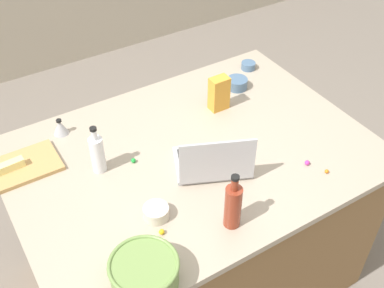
{
  "coord_description": "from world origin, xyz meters",
  "views": [
    {
      "loc": [
        -0.8,
        -1.3,
        2.28
      ],
      "look_at": [
        0.0,
        0.0,
        0.95
      ],
      "focal_mm": 44.45,
      "sensor_mm": 36.0,
      "label": 1
    }
  ],
  "objects_px": {
    "ramekin_small": "(237,83)",
    "ramekin_medium": "(156,212)",
    "bottle_vinegar": "(97,153)",
    "ramekin_wide": "(248,66)",
    "laptop": "(213,162)",
    "mixing_bowl_large": "(144,272)",
    "bottle_soy": "(233,206)",
    "candy_bag": "(219,93)",
    "butter_stick_left": "(11,166)",
    "cutting_board": "(21,167)",
    "kitchen_timer": "(60,127)"
  },
  "relations": [
    {
      "from": "laptop",
      "to": "ramekin_wide",
      "type": "xyz_separation_m",
      "value": [
        0.59,
        0.56,
        -0.03
      ]
    },
    {
      "from": "mixing_bowl_large",
      "to": "ramekin_medium",
      "type": "height_order",
      "value": "mixing_bowl_large"
    },
    {
      "from": "ramekin_medium",
      "to": "kitchen_timer",
      "type": "xyz_separation_m",
      "value": [
        -0.13,
        0.66,
        0.01
      ]
    },
    {
      "from": "ramekin_medium",
      "to": "laptop",
      "type": "bearing_deg",
      "value": 16.88
    },
    {
      "from": "bottle_vinegar",
      "to": "candy_bag",
      "type": "bearing_deg",
      "value": 8.27
    },
    {
      "from": "laptop",
      "to": "mixing_bowl_large",
      "type": "distance_m",
      "value": 0.58
    },
    {
      "from": "butter_stick_left",
      "to": "candy_bag",
      "type": "xyz_separation_m",
      "value": [
        0.97,
        -0.08,
        0.05
      ]
    },
    {
      "from": "butter_stick_left",
      "to": "ramekin_medium",
      "type": "height_order",
      "value": "butter_stick_left"
    },
    {
      "from": "cutting_board",
      "to": "kitchen_timer",
      "type": "relative_size",
      "value": 4.05
    },
    {
      "from": "butter_stick_left",
      "to": "ramekin_wide",
      "type": "distance_m",
      "value": 1.31
    },
    {
      "from": "bottle_vinegar",
      "to": "candy_bag",
      "type": "height_order",
      "value": "bottle_vinegar"
    },
    {
      "from": "ramekin_medium",
      "to": "kitchen_timer",
      "type": "distance_m",
      "value": 0.67
    },
    {
      "from": "ramekin_wide",
      "to": "kitchen_timer",
      "type": "height_order",
      "value": "kitchen_timer"
    },
    {
      "from": "ramekin_wide",
      "to": "laptop",
      "type": "bearing_deg",
      "value": -136.89
    },
    {
      "from": "kitchen_timer",
      "to": "ramekin_medium",
      "type": "bearing_deg",
      "value": -78.46
    },
    {
      "from": "mixing_bowl_large",
      "to": "ramekin_wide",
      "type": "relative_size",
      "value": 3.09
    },
    {
      "from": "kitchen_timer",
      "to": "candy_bag",
      "type": "height_order",
      "value": "candy_bag"
    },
    {
      "from": "candy_bag",
      "to": "mixing_bowl_large",
      "type": "bearing_deg",
      "value": -137.98
    },
    {
      "from": "mixing_bowl_large",
      "to": "bottle_vinegar",
      "type": "relative_size",
      "value": 1.05
    },
    {
      "from": "cutting_board",
      "to": "candy_bag",
      "type": "bearing_deg",
      "value": -4.85
    },
    {
      "from": "cutting_board",
      "to": "ramekin_medium",
      "type": "bearing_deg",
      "value": -55.7
    },
    {
      "from": "ramekin_wide",
      "to": "kitchen_timer",
      "type": "xyz_separation_m",
      "value": [
        -1.05,
        0.01,
        0.02
      ]
    },
    {
      "from": "bottle_vinegar",
      "to": "ramekin_small",
      "type": "relative_size",
      "value": 2.13
    },
    {
      "from": "bottle_vinegar",
      "to": "bottle_soy",
      "type": "distance_m",
      "value": 0.6
    },
    {
      "from": "bottle_soy",
      "to": "ramekin_small",
      "type": "height_order",
      "value": "bottle_soy"
    },
    {
      "from": "butter_stick_left",
      "to": "cutting_board",
      "type": "bearing_deg",
      "value": 0.0
    },
    {
      "from": "ramekin_wide",
      "to": "ramekin_small",
      "type": "bearing_deg",
      "value": -143.62
    },
    {
      "from": "bottle_soy",
      "to": "kitchen_timer",
      "type": "relative_size",
      "value": 3.2
    },
    {
      "from": "bottle_vinegar",
      "to": "mixing_bowl_large",
      "type": "bearing_deg",
      "value": -98.39
    },
    {
      "from": "laptop",
      "to": "ramekin_small",
      "type": "relative_size",
      "value": 3.55
    },
    {
      "from": "bottle_soy",
      "to": "ramekin_wide",
      "type": "xyz_separation_m",
      "value": [
        0.69,
        0.83,
        -0.08
      ]
    },
    {
      "from": "laptop",
      "to": "ramekin_wide",
      "type": "relative_size",
      "value": 4.9
    },
    {
      "from": "mixing_bowl_large",
      "to": "bottle_vinegar",
      "type": "height_order",
      "value": "bottle_vinegar"
    },
    {
      "from": "butter_stick_left",
      "to": "ramekin_small",
      "type": "xyz_separation_m",
      "value": [
        1.15,
        0.01,
        -0.01
      ]
    },
    {
      "from": "bottle_soy",
      "to": "ramekin_medium",
      "type": "xyz_separation_m",
      "value": [
        -0.22,
        0.17,
        -0.07
      ]
    },
    {
      "from": "butter_stick_left",
      "to": "mixing_bowl_large",
      "type": "bearing_deg",
      "value": -72.91
    },
    {
      "from": "cutting_board",
      "to": "ramekin_wide",
      "type": "distance_m",
      "value": 1.28
    },
    {
      "from": "cutting_board",
      "to": "ramekin_small",
      "type": "distance_m",
      "value": 1.12
    },
    {
      "from": "ramekin_small",
      "to": "ramekin_medium",
      "type": "relative_size",
      "value": 1.07
    },
    {
      "from": "bottle_soy",
      "to": "cutting_board",
      "type": "xyz_separation_m",
      "value": [
        -0.58,
        0.7,
        -0.09
      ]
    },
    {
      "from": "bottle_vinegar",
      "to": "ramekin_small",
      "type": "xyz_separation_m",
      "value": [
        0.84,
        0.19,
        -0.06
      ]
    },
    {
      "from": "laptop",
      "to": "mixing_bowl_large",
      "type": "xyz_separation_m",
      "value": [
        -0.48,
        -0.32,
        0.01
      ]
    },
    {
      "from": "laptop",
      "to": "kitchen_timer",
      "type": "distance_m",
      "value": 0.72
    },
    {
      "from": "ramekin_medium",
      "to": "kitchen_timer",
      "type": "height_order",
      "value": "kitchen_timer"
    },
    {
      "from": "ramekin_wide",
      "to": "bottle_vinegar",
      "type": "bearing_deg",
      "value": -162.95
    },
    {
      "from": "laptop",
      "to": "ramekin_medium",
      "type": "xyz_separation_m",
      "value": [
        -0.32,
        -0.1,
        -0.02
      ]
    },
    {
      "from": "ramekin_medium",
      "to": "candy_bag",
      "type": "relative_size",
      "value": 0.58
    },
    {
      "from": "ramekin_small",
      "to": "ramekin_wide",
      "type": "xyz_separation_m",
      "value": [
        0.16,
        0.12,
        -0.01
      ]
    },
    {
      "from": "bottle_soy",
      "to": "candy_bag",
      "type": "distance_m",
      "value": 0.72
    },
    {
      "from": "mixing_bowl_large",
      "to": "candy_bag",
      "type": "height_order",
      "value": "candy_bag"
    }
  ]
}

